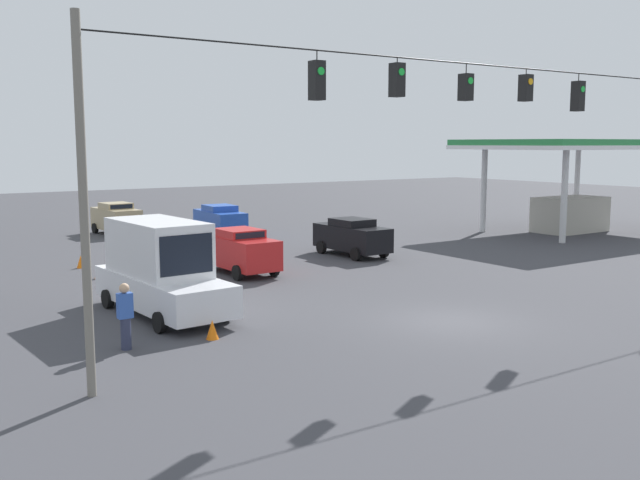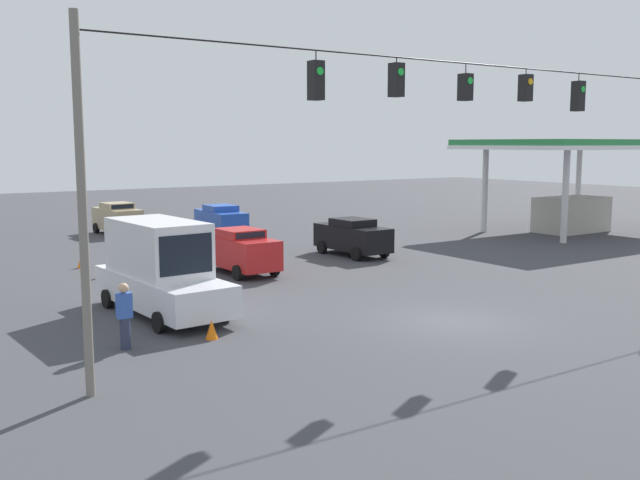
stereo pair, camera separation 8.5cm
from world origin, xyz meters
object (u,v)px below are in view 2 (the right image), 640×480
object	(u,v)px
traffic_cone_third	(142,294)
pedestrian	(125,316)
overhead_signal_span	(464,143)
sedan_black_oncoming_far	(352,236)
traffic_cone_nearest	(212,329)
traffic_cone_fifth	(99,272)
sedan_tan_withflow_deep	(117,218)
box_truck_white_parked_shoulder	(161,268)
traffic_cone_farthest	(81,262)
traffic_cone_fourth	(123,282)
traffic_cone_second	(171,310)
gas_station	(574,165)
sedan_blue_oncoming_deep	(221,220)
sedan_red_withflow_mid	(240,250)

from	to	relation	value
traffic_cone_third	pedestrian	xyz separation A→B (m)	(2.47, 5.45, 0.65)
overhead_signal_span	sedan_black_oncoming_far	world-z (taller)	overhead_signal_span
sedan_black_oncoming_far	traffic_cone_third	distance (m)	13.14
traffic_cone_nearest	traffic_cone_fifth	bearing A→B (deg)	-90.72
sedan_tan_withflow_deep	pedestrian	bearing A→B (deg)	72.20
box_truck_white_parked_shoulder	traffic_cone_farthest	distance (m)	10.40
sedan_black_oncoming_far	traffic_cone_fourth	size ratio (longest dim) A/B	7.86
sedan_tan_withflow_deep	traffic_cone_third	distance (m)	19.92
sedan_tan_withflow_deep	traffic_cone_second	bearing A→B (deg)	75.89
sedan_tan_withflow_deep	sedan_black_oncoming_far	world-z (taller)	sedan_tan_withflow_deep
sedan_tan_withflow_deep	gas_station	size ratio (longest dim) A/B	0.31
sedan_blue_oncoming_deep	overhead_signal_span	bearing A→B (deg)	82.20
box_truck_white_parked_shoulder	gas_station	bearing A→B (deg)	-167.89
traffic_cone_fifth	gas_station	bearing A→B (deg)	178.23
sedan_blue_oncoming_deep	box_truck_white_parked_shoulder	distance (m)	19.51
overhead_signal_span	gas_station	xyz separation A→B (m)	(-22.68, -12.85, -1.36)
traffic_cone_third	gas_station	distance (m)	30.26
traffic_cone_nearest	sedan_tan_withflow_deep	bearing A→B (deg)	-102.44
sedan_black_oncoming_far	traffic_cone_third	size ratio (longest dim) A/B	7.86
box_truck_white_parked_shoulder	gas_station	distance (m)	30.61
overhead_signal_span	traffic_cone_third	xyz separation A→B (m)	(7.02, -8.56, -5.31)
traffic_cone_second	traffic_cone_fifth	world-z (taller)	same
traffic_cone_farthest	traffic_cone_second	bearing A→B (deg)	88.61
overhead_signal_span	sedan_blue_oncoming_deep	world-z (taller)	overhead_signal_span
sedan_red_withflow_mid	traffic_cone_fifth	xyz separation A→B (m)	(5.41, -2.20, -0.73)
sedan_blue_oncoming_deep	sedan_red_withflow_mid	world-z (taller)	sedan_red_withflow_mid
box_truck_white_parked_shoulder	traffic_cone_fourth	distance (m)	4.74
sedan_tan_withflow_deep	traffic_cone_fourth	world-z (taller)	sedan_tan_withflow_deep
box_truck_white_parked_shoulder	pedestrian	size ratio (longest dim) A/B	3.49
sedan_black_oncoming_far	traffic_cone_fourth	world-z (taller)	sedan_black_oncoming_far
box_truck_white_parked_shoulder	traffic_cone_farthest	xyz separation A→B (m)	(-0.28, -10.33, -1.23)
sedan_blue_oncoming_deep	sedan_red_withflow_mid	xyz separation A→B (m)	(4.71, 11.46, 0.01)
pedestrian	box_truck_white_parked_shoulder	bearing A→B (deg)	-125.10
sedan_red_withflow_mid	traffic_cone_nearest	distance (m)	10.47
traffic_cone_fifth	traffic_cone_farthest	world-z (taller)	same
sedan_tan_withflow_deep	traffic_cone_nearest	bearing A→B (deg)	77.56
traffic_cone_fifth	gas_station	world-z (taller)	gas_station
traffic_cone_farthest	pedestrian	world-z (taller)	pedestrian
sedan_black_oncoming_far	traffic_cone_farthest	size ratio (longest dim) A/B	7.86
traffic_cone_farthest	sedan_black_oncoming_far	bearing A→B (deg)	162.03
traffic_cone_nearest	traffic_cone_third	size ratio (longest dim) A/B	1.00
sedan_black_oncoming_far	traffic_cone_nearest	xyz separation A→B (m)	(12.50, 10.09, -0.69)
traffic_cone_second	pedestrian	size ratio (longest dim) A/B	0.31
traffic_cone_fifth	traffic_cone_farthest	size ratio (longest dim) A/B	1.00
traffic_cone_third	gas_station	bearing A→B (deg)	-171.77
traffic_cone_fourth	traffic_cone_farthest	xyz separation A→B (m)	(-0.04, -5.75, 0.00)
traffic_cone_second	traffic_cone_fourth	size ratio (longest dim) A/B	1.00
sedan_red_withflow_mid	pedestrian	world-z (taller)	sedan_red_withflow_mid
traffic_cone_fifth	pedestrian	distance (m)	10.98
traffic_cone_nearest	traffic_cone_fifth	xyz separation A→B (m)	(-0.14, -11.05, 0.00)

